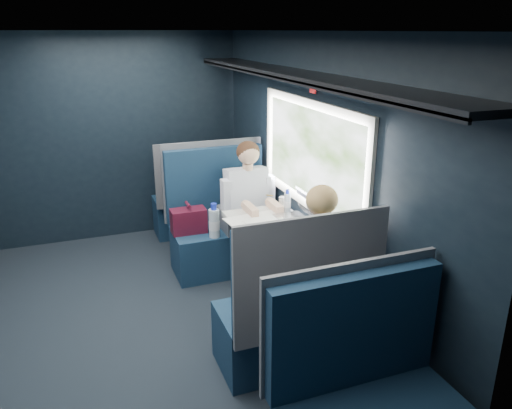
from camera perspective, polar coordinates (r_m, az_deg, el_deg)
name	(u,v)px	position (r m, az deg, el deg)	size (l,w,h in m)	color
ground	(154,326)	(4.32, -11.58, -13.47)	(2.80, 4.20, 0.01)	black
room_shell	(143,150)	(3.74, -12.75, 6.06)	(3.00, 4.40, 2.40)	black
table	(271,234)	(4.24, 1.68, -3.44)	(0.62, 1.00, 0.74)	#54565E
seat_bay_near	(220,228)	(5.04, -4.17, -2.67)	(1.04, 0.62, 1.26)	#0C1F36
seat_bay_far	(293,316)	(3.58, 4.27, -12.64)	(1.04, 0.62, 1.26)	#0C1F36
seat_row_front	(198,201)	(5.88, -6.60, 0.42)	(1.04, 0.51, 1.16)	#0C1F36
seat_row_back	(365,405)	(2.94, 12.31, -21.46)	(1.04, 0.51, 1.16)	#0C1F36
man	(250,202)	(4.86, -0.68, 0.26)	(0.53, 0.56, 1.32)	black
woman	(316,260)	(3.66, 6.88, -6.37)	(0.53, 0.56, 1.32)	black
papers	(269,228)	(4.16, 1.54, -2.73)	(0.53, 0.77, 0.01)	white
laptop	(299,212)	(4.35, 4.97, -0.83)	(0.26, 0.34, 0.25)	silver
bottle_small	(287,202)	(4.52, 3.60, 0.28)	(0.06, 0.06, 0.21)	silver
cup	(282,201)	(4.69, 3.04, 0.36)	(0.07, 0.07, 0.09)	white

